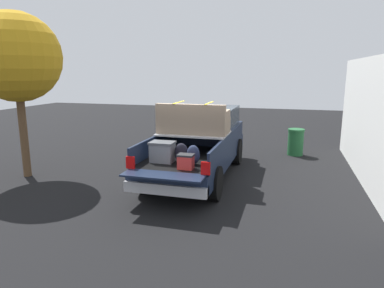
% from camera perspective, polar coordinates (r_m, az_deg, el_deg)
% --- Properties ---
extents(ground_plane, '(40.00, 40.00, 0.00)m').
position_cam_1_polar(ground_plane, '(10.30, 0.92, -5.33)').
color(ground_plane, black).
extents(pickup_truck, '(6.05, 2.06, 2.23)m').
position_cam_1_polar(pickup_truck, '(10.41, 1.47, 0.47)').
color(pickup_truck, '#162138').
rests_on(pickup_truck, ground_plane).
extents(building_facade, '(8.02, 0.36, 3.46)m').
position_cam_1_polar(building_facade, '(10.86, 27.48, 3.57)').
color(building_facade, white).
rests_on(building_facade, ground_plane).
extents(tree_background, '(2.50, 2.50, 4.70)m').
position_cam_1_polar(tree_background, '(11.02, -27.16, 12.61)').
color(tree_background, brown).
rests_on(tree_background, ground_plane).
extents(trash_can, '(0.60, 0.60, 0.98)m').
position_cam_1_polar(trash_can, '(13.31, 16.79, 0.33)').
color(trash_can, '#1E592D').
rests_on(trash_can, ground_plane).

